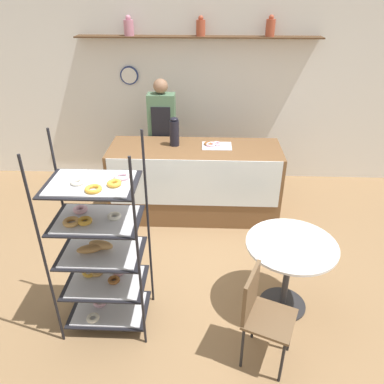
# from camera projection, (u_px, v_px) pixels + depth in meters

# --- Properties ---
(ground_plane) EXTENTS (14.00, 14.00, 0.00)m
(ground_plane) POSITION_uv_depth(u_px,v_px,m) (190.00, 281.00, 4.04)
(ground_plane) COLOR olive
(back_wall) EXTENTS (10.00, 0.30, 2.70)m
(back_wall) POSITION_uv_depth(u_px,v_px,m) (198.00, 92.00, 5.63)
(back_wall) COLOR white
(back_wall) RESTS_ON ground_plane
(display_counter) EXTENTS (2.20, 0.77, 0.97)m
(display_counter) POSITION_uv_depth(u_px,v_px,m) (195.00, 182.00, 4.99)
(display_counter) COLOR brown
(display_counter) RESTS_ON ground_plane
(pastry_rack) EXTENTS (0.77, 0.53, 1.81)m
(pastry_rack) POSITION_uv_depth(u_px,v_px,m) (100.00, 251.00, 3.19)
(pastry_rack) COLOR black
(pastry_rack) RESTS_ON ground_plane
(person_worker) EXTENTS (0.37, 0.23, 1.71)m
(person_worker) POSITION_uv_depth(u_px,v_px,m) (162.00, 134.00, 5.26)
(person_worker) COLOR #282833
(person_worker) RESTS_ON ground_plane
(cafe_table) EXTENTS (0.83, 0.83, 0.76)m
(cafe_table) POSITION_uv_depth(u_px,v_px,m) (289.00, 259.00, 3.45)
(cafe_table) COLOR #262628
(cafe_table) RESTS_ON ground_plane
(cafe_chair) EXTENTS (0.50, 0.50, 0.88)m
(cafe_chair) POSITION_uv_depth(u_px,v_px,m) (260.00, 309.00, 2.98)
(cafe_chair) COLOR black
(cafe_chair) RESTS_ON ground_plane
(coffee_carafe) EXTENTS (0.12, 0.12, 0.37)m
(coffee_carafe) POSITION_uv_depth(u_px,v_px,m) (174.00, 132.00, 4.74)
(coffee_carafe) COLOR black
(coffee_carafe) RESTS_ON display_counter
(donut_tray_counter) EXTENTS (0.38, 0.27, 0.04)m
(donut_tray_counter) POSITION_uv_depth(u_px,v_px,m) (215.00, 145.00, 4.79)
(donut_tray_counter) COLOR silver
(donut_tray_counter) RESTS_ON display_counter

